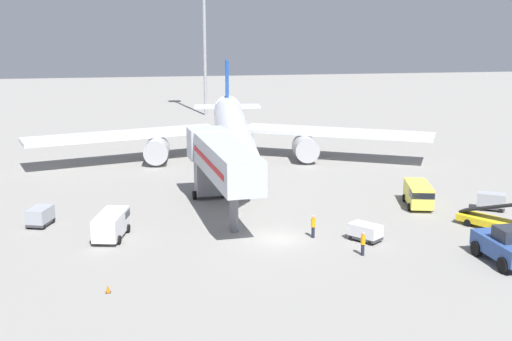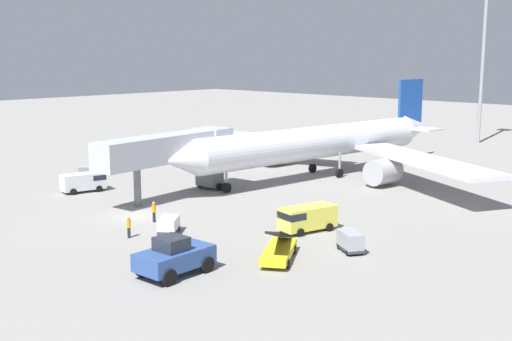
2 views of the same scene
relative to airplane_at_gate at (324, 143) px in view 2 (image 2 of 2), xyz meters
The scene contains 13 objects.
ground_plane 27.77m from the airplane_at_gate, 90.21° to the right, with size 300.00×300.00×0.00m, color gray.
airplane_at_gate is the anchor object (origin of this frame).
jet_bridge 20.44m from the airplane_at_gate, 100.42° to the right, with size 4.77×16.95×6.63m.
pushback_tug 38.16m from the airplane_at_gate, 67.52° to the right, with size 3.17×5.32×2.64m.
belt_loader_truck 33.15m from the airplane_at_gate, 58.02° to the right, with size 4.53×5.70×2.83m.
service_van_mid_center 28.17m from the airplane_at_gate, 117.17° to the right, with size 2.83×4.80×1.99m.
service_van_rear_left 25.38m from the airplane_at_gate, 55.74° to the right, with size 3.06×5.18×2.09m.
baggage_cart_near_right 30.73m from the airplane_at_gate, 48.78° to the right, with size 2.68×2.32×1.55m.
baggage_cart_outer_right 29.87m from the airplane_at_gate, 77.64° to the right, with size 2.60×2.76×1.31m.
baggage_cart_outer_left 28.23m from the airplane_at_gate, 131.84° to the right, with size 2.14×2.69×1.54m.
ground_crew_worker_foreground 32.63m from the airplane_at_gate, 80.92° to the right, with size 0.47×0.47×1.77m.
ground_crew_worker_midground 27.91m from the airplane_at_gate, 84.59° to the right, with size 0.49×0.49×1.82m.
apron_light_mast 44.16m from the airplane_at_gate, 88.85° to the left, with size 2.40×2.40×32.54m.
Camera 2 is at (46.93, -33.89, 14.55)m, focal length 45.43 mm.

